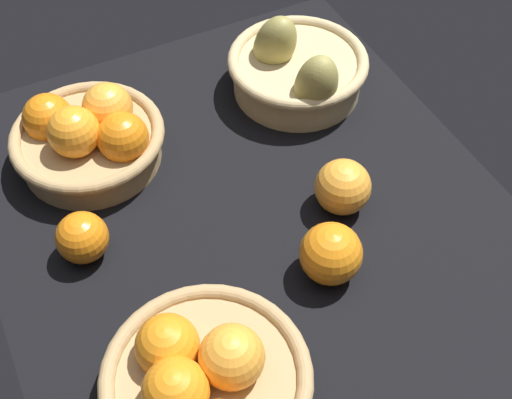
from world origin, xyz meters
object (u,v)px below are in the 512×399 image
basket_near_left (89,136)px  loose_orange_front_gap (343,187)px  basket_near_right (204,382)px  basket_far_left_pears (297,70)px  loose_orange_back_gap (331,254)px  loose_orange_side_gap (82,238)px

basket_near_left → loose_orange_front_gap: 38.33cm
basket_near_left → basket_near_right: bearing=-0.3°
basket_far_left_pears → basket_near_right: size_ratio=0.99×
loose_orange_front_gap → loose_orange_back_gap: loose_orange_back_gap is taller
basket_far_left_pears → loose_orange_back_gap: size_ratio=2.90×
loose_orange_front_gap → loose_orange_side_gap: loose_orange_front_gap is taller
loose_orange_front_gap → loose_orange_side_gap: bearing=-103.1°
loose_orange_back_gap → loose_orange_side_gap: (-17.40, -28.13, -0.61)cm
basket_far_left_pears → loose_orange_front_gap: 25.25cm
loose_orange_front_gap → loose_orange_back_gap: (9.17, -7.35, 0.15)cm
basket_near_right → loose_orange_front_gap: 34.42cm
basket_near_left → loose_orange_side_gap: bearing=-21.1°
basket_near_left → basket_far_left_pears: bearing=89.2°
basket_far_left_pears → loose_orange_side_gap: basket_far_left_pears is taller
basket_near_left → loose_orange_front_gap: basket_near_left is taller
loose_orange_side_gap → loose_orange_back_gap: bearing=58.3°
basket_far_left_pears → basket_near_right: (42.63, -35.28, -0.29)cm
basket_near_left → loose_orange_back_gap: 40.49cm
loose_orange_side_gap → basket_far_left_pears: bearing=111.4°
basket_near_left → basket_near_right: 43.14cm
basket_far_left_pears → loose_orange_side_gap: (16.29, -41.49, -0.98)cm
basket_far_left_pears → basket_near_right: basket_far_left_pears is taller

